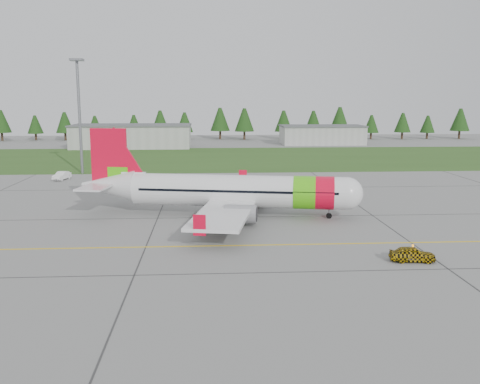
{
  "coord_description": "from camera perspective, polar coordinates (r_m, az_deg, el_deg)",
  "views": [
    {
      "loc": [
        -9.25,
        -40.05,
        13.53
      ],
      "look_at": [
        -5.68,
        17.78,
        3.34
      ],
      "focal_mm": 40.0,
      "sensor_mm": 36.0,
      "label": 1
    }
  ],
  "objects": [
    {
      "name": "hangar_west",
      "position": [
        151.84,
        -11.43,
        5.8
      ],
      "size": [
        32.0,
        14.0,
        6.0
      ],
      "primitive_type": "cube",
      "color": "#A8A8A3",
      "rests_on": "ground"
    },
    {
      "name": "hangar_east",
      "position": [
        162.08,
        8.73,
        5.99
      ],
      "size": [
        24.0,
        12.0,
        5.2
      ],
      "primitive_type": "cube",
      "color": "#A8A8A3",
      "rests_on": "ground"
    },
    {
      "name": "treeline",
      "position": [
        178.49,
        -0.56,
        7.23
      ],
      "size": [
        160.0,
        8.0,
        10.0
      ],
      "primitive_type": null,
      "color": "#1C3F14",
      "rests_on": "ground"
    },
    {
      "name": "aircraft",
      "position": [
        61.97,
        -0.91,
        0.1
      ],
      "size": [
        32.94,
        30.81,
        10.06
      ],
      "rotation": [
        0.0,
        0.0,
        -0.19
      ],
      "color": "silver",
      "rests_on": "ground"
    },
    {
      "name": "service_van",
      "position": [
        94.49,
        -18.54,
        2.51
      ],
      "size": [
        1.76,
        1.7,
        4.22
      ],
      "primitive_type": "imported",
      "rotation": [
        0.0,
        0.0,
        -0.24
      ],
      "color": "white",
      "rests_on": "ground"
    },
    {
      "name": "floodlight_mast",
      "position": [
        100.71,
        -16.73,
        7.55
      ],
      "size": [
        0.5,
        0.5,
        20.0
      ],
      "primitive_type": "cylinder",
      "color": "slate",
      "rests_on": "ground"
    },
    {
      "name": "taxi_guideline",
      "position": [
        50.76,
        7.13,
        -5.55
      ],
      "size": [
        120.0,
        0.25,
        0.02
      ],
      "primitive_type": "cube",
      "color": "gold",
      "rests_on": "ground"
    },
    {
      "name": "follow_me_car",
      "position": [
        47.03,
        17.99,
        -4.87
      ],
      "size": [
        1.45,
        1.65,
        3.76
      ],
      "primitive_type": "imported",
      "rotation": [
        0.0,
        0.0,
        1.45
      ],
      "color": "gold",
      "rests_on": "ground"
    },
    {
      "name": "ground",
      "position": [
        43.27,
        9.1,
        -8.38
      ],
      "size": [
        320.0,
        320.0,
        0.0
      ],
      "primitive_type": "plane",
      "color": "gray",
      "rests_on": "ground"
    },
    {
      "name": "grass_strip",
      "position": [
        123.14,
        0.8,
        3.67
      ],
      "size": [
        320.0,
        50.0,
        0.03
      ],
      "primitive_type": "cube",
      "color": "#30561E",
      "rests_on": "ground"
    }
  ]
}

